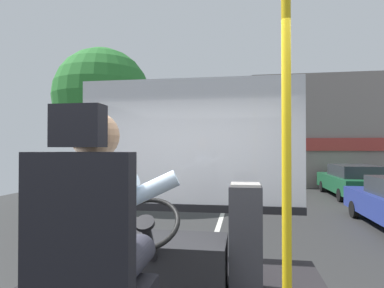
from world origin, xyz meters
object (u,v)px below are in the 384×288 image
object	(u,v)px
driver_seat	(89,277)
parked_car_charcoal	(321,171)
handrail_pole	(287,169)
fare_box	(245,237)
steering_console	(161,260)
parked_car_green	(353,180)
bus_driver	(101,223)

from	to	relation	value
driver_seat	parked_car_charcoal	bearing A→B (deg)	74.33
handrail_pole	fare_box	world-z (taller)	handrail_pole
driver_seat	handrail_pole	bearing A→B (deg)	10.52
driver_seat	parked_car_charcoal	world-z (taller)	driver_seat
steering_console	parked_car_green	world-z (taller)	steering_console
handrail_pole	fare_box	distance (m)	1.34
steering_console	handrail_pole	world-z (taller)	handrail_pole
driver_seat	steering_console	bearing A→B (deg)	90.00
steering_console	handrail_pole	xyz separation A→B (m)	(0.89, -1.15, 0.85)
bus_driver	handrail_pole	xyz separation A→B (m)	(0.89, 0.04, 0.27)
parked_car_green	parked_car_charcoal	size ratio (longest dim) A/B	0.98
bus_driver	steering_console	size ratio (longest dim) A/B	0.77
bus_driver	parked_car_charcoal	size ratio (longest dim) A/B	0.19
fare_box	parked_car_charcoal	xyz separation A→B (m)	(4.10, 15.80, -0.50)
parked_car_charcoal	bus_driver	bearing A→B (deg)	-105.78
bus_driver	parked_car_charcoal	bearing A→B (deg)	74.22
bus_driver	steering_console	distance (m)	1.33
parked_car_green	parked_car_charcoal	distance (m)	4.90
parked_car_charcoal	driver_seat	bearing A→B (deg)	-105.67
steering_console	parked_car_charcoal	world-z (taller)	steering_console
steering_console	fare_box	xyz separation A→B (m)	(0.71, 0.02, 0.22)
bus_driver	fare_box	world-z (taller)	bus_driver
parked_car_green	parked_car_charcoal	bearing A→B (deg)	91.48
bus_driver	parked_car_green	world-z (taller)	bus_driver
steering_console	driver_seat	bearing A→B (deg)	-90.00
handrail_pole	fare_box	size ratio (longest dim) A/B	2.44
steering_console	parked_car_charcoal	bearing A→B (deg)	73.10
handrail_pole	driver_seat	bearing A→B (deg)	-169.48
parked_car_green	parked_car_charcoal	xyz separation A→B (m)	(-0.13, 4.90, 0.02)
steering_console	parked_car_green	xyz separation A→B (m)	(4.93, 10.91, -0.30)
driver_seat	fare_box	distance (m)	1.52
handrail_pole	parked_car_charcoal	distance (m)	17.45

